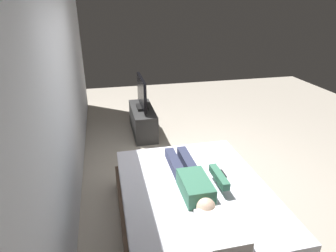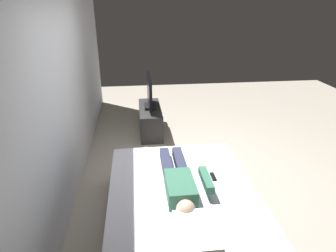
{
  "view_description": "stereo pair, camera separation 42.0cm",
  "coord_description": "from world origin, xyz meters",
  "px_view_note": "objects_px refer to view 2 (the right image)",
  "views": [
    {
      "loc": [
        -3.37,
        1.16,
        2.39
      ],
      "look_at": [
        0.39,
        0.3,
        0.69
      ],
      "focal_mm": 31.06,
      "sensor_mm": 36.0,
      "label": 1
    },
    {
      "loc": [
        -3.44,
        0.74,
        2.39
      ],
      "look_at": [
        0.39,
        0.3,
        0.69
      ],
      "focal_mm": 31.06,
      "sensor_mm": 36.0,
      "label": 2
    }
  ],
  "objects_px": {
    "bed": "(182,210)",
    "pillow": "(196,234)",
    "remote": "(213,177)",
    "person": "(180,181)",
    "tv_stand": "(150,120)",
    "tv": "(150,93)"
  },
  "relations": [
    {
      "from": "person",
      "to": "remote",
      "type": "distance_m",
      "value": 0.44
    },
    {
      "from": "remote",
      "to": "tv",
      "type": "height_order",
      "value": "tv"
    },
    {
      "from": "pillow",
      "to": "bed",
      "type": "bearing_deg",
      "value": 0.0
    },
    {
      "from": "bed",
      "to": "pillow",
      "type": "bearing_deg",
      "value": -180.0
    },
    {
      "from": "bed",
      "to": "person",
      "type": "bearing_deg",
      "value": 39.9
    },
    {
      "from": "bed",
      "to": "tv_stand",
      "type": "distance_m",
      "value": 2.65
    },
    {
      "from": "tv_stand",
      "to": "remote",
      "type": "bearing_deg",
      "value": -166.93
    },
    {
      "from": "bed",
      "to": "tv_stand",
      "type": "relative_size",
      "value": 1.86
    },
    {
      "from": "pillow",
      "to": "person",
      "type": "distance_m",
      "value": 0.73
    },
    {
      "from": "bed",
      "to": "pillow",
      "type": "height_order",
      "value": "pillow"
    },
    {
      "from": "remote",
      "to": "tv_stand",
      "type": "height_order",
      "value": "remote"
    },
    {
      "from": "pillow",
      "to": "tv",
      "type": "xyz_separation_m",
      "value": [
        3.35,
        0.19,
        0.18
      ]
    },
    {
      "from": "bed",
      "to": "person",
      "type": "height_order",
      "value": "person"
    },
    {
      "from": "pillow",
      "to": "remote",
      "type": "xyz_separation_m",
      "value": [
        0.88,
        -0.38,
        -0.05
      ]
    },
    {
      "from": "person",
      "to": "pillow",
      "type": "bearing_deg",
      "value": -178.1
    },
    {
      "from": "person",
      "to": "tv_stand",
      "type": "distance_m",
      "value": 2.65
    },
    {
      "from": "remote",
      "to": "tv",
      "type": "xyz_separation_m",
      "value": [
        2.47,
        0.57,
        0.24
      ]
    },
    {
      "from": "pillow",
      "to": "person",
      "type": "height_order",
      "value": "person"
    },
    {
      "from": "pillow",
      "to": "person",
      "type": "bearing_deg",
      "value": 1.9
    },
    {
      "from": "pillow",
      "to": "remote",
      "type": "relative_size",
      "value": 3.2
    },
    {
      "from": "person",
      "to": "tv",
      "type": "bearing_deg",
      "value": 3.67
    },
    {
      "from": "tv_stand",
      "to": "tv",
      "type": "xyz_separation_m",
      "value": [
        0.0,
        -0.0,
        0.53
      ]
    }
  ]
}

